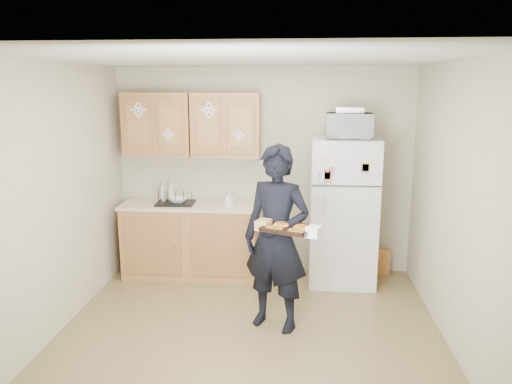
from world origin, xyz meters
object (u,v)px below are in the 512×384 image
refrigerator (343,211)px  baking_tray (288,229)px  dish_rack (175,197)px  person (276,239)px  microwave (349,126)px

refrigerator → baking_tray: refrigerator is taller
baking_tray → dish_rack: 2.02m
person → microwave: 1.69m
refrigerator → dish_rack: 1.98m
person → dish_rack: size_ratio=4.00×
person → microwave: size_ratio=3.46×
person → baking_tray: (0.11, -0.28, 0.18)m
baking_tray → dish_rack: size_ratio=0.95×
person → dish_rack: (-1.26, 1.21, 0.11)m
refrigerator → dish_rack: (-1.97, -0.01, 0.14)m
person → baking_tray: person is taller
person → baking_tray: size_ratio=4.23×
baking_tray → microwave: bearing=88.4°
microwave → dish_rack: size_ratio=1.16×
baking_tray → dish_rack: (-1.37, 1.49, -0.07)m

